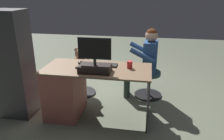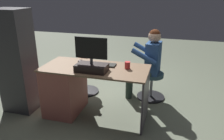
% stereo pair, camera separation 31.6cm
% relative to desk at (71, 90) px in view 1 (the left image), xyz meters
% --- Properties ---
extents(ground_plane, '(10.00, 10.00, 0.00)m').
position_rel_desk_xyz_m(ground_plane, '(-0.37, -0.40, -0.38)').
color(ground_plane, '#616955').
extents(desk, '(1.40, 0.64, 0.72)m').
position_rel_desk_xyz_m(desk, '(0.00, 0.00, 0.00)').
color(desk, brown).
rests_on(desk, ground_plane).
extents(monitor, '(0.41, 0.23, 0.43)m').
position_rel_desk_xyz_m(monitor, '(-0.38, 0.14, 0.45)').
color(monitor, black).
rests_on(monitor, desk).
extents(keyboard, '(0.42, 0.14, 0.02)m').
position_rel_desk_xyz_m(keyboard, '(-0.41, -0.11, 0.35)').
color(keyboard, black).
rests_on(keyboard, desk).
extents(computer_mouse, '(0.06, 0.10, 0.04)m').
position_rel_desk_xyz_m(computer_mouse, '(-0.10, -0.14, 0.36)').
color(computer_mouse, '#2F231F').
rests_on(computer_mouse, desk).
extents(cup, '(0.07, 0.07, 0.09)m').
position_rel_desk_xyz_m(cup, '(-0.79, -0.07, 0.39)').
color(cup, red).
rests_on(cup, desk).
extents(tv_remote, '(0.10, 0.16, 0.02)m').
position_rel_desk_xyz_m(tv_remote, '(-0.15, 0.00, 0.35)').
color(tv_remote, black).
rests_on(tv_remote, desk).
extents(office_chair_teddy, '(0.47, 0.47, 0.43)m').
position_rel_desk_xyz_m(office_chair_teddy, '(0.06, -0.65, -0.14)').
color(office_chair_teddy, black).
rests_on(office_chair_teddy, ground_plane).
extents(teddy_bear, '(0.26, 0.26, 0.37)m').
position_rel_desk_xyz_m(teddy_bear, '(0.06, -0.67, 0.22)').
color(teddy_bear, '#8E6A4F').
rests_on(teddy_bear, office_chair_teddy).
extents(visitor_chair, '(0.45, 0.45, 0.43)m').
position_rel_desk_xyz_m(visitor_chair, '(-1.05, -0.75, -0.13)').
color(visitor_chair, black).
rests_on(visitor_chair, ground_plane).
extents(person, '(0.53, 0.50, 1.13)m').
position_rel_desk_xyz_m(person, '(-0.98, -0.75, 0.28)').
color(person, '#294B80').
rests_on(person, ground_plane).
extents(equipment_rack, '(0.44, 0.36, 1.45)m').
position_rel_desk_xyz_m(equipment_rack, '(0.75, 0.11, 0.35)').
color(equipment_rack, '#302F32').
rests_on(equipment_rack, ground_plane).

